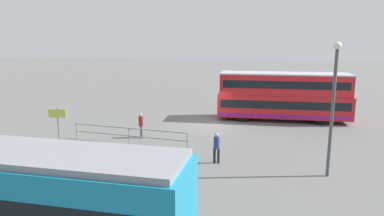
# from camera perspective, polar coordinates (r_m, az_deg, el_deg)

# --- Properties ---
(ground_plane) EXTENTS (160.00, 160.00, 0.00)m
(ground_plane) POSITION_cam_1_polar(r_m,az_deg,el_deg) (27.51, 3.22, -2.75)
(ground_plane) COLOR slate
(double_decker_bus) EXTENTS (10.59, 2.98, 3.90)m
(double_decker_bus) POSITION_cam_1_polar(r_m,az_deg,el_deg) (29.60, 14.55, 1.85)
(double_decker_bus) COLOR red
(double_decker_bus) RESTS_ON ground
(pedestrian_near_railing) EXTENTS (0.41, 0.41, 1.68)m
(pedestrian_near_railing) POSITION_cam_1_polar(r_m,az_deg,el_deg) (24.06, -8.26, -2.56)
(pedestrian_near_railing) COLOR #33384C
(pedestrian_near_railing) RESTS_ON ground
(pedestrian_crossing) EXTENTS (0.38, 0.38, 1.70)m
(pedestrian_crossing) POSITION_cam_1_polar(r_m,az_deg,el_deg) (19.14, 4.00, -6.14)
(pedestrian_crossing) COLOR black
(pedestrian_crossing) RESTS_ON ground
(pedestrian_railing) EXTENTS (7.88, 0.89, 1.08)m
(pedestrian_railing) POSITION_cam_1_polar(r_m,az_deg,el_deg) (22.83, -10.17, -3.99)
(pedestrian_railing) COLOR gray
(pedestrian_railing) RESTS_ON ground
(info_sign) EXTENTS (1.10, 0.25, 2.40)m
(info_sign) POSITION_cam_1_polar(r_m,az_deg,el_deg) (23.75, -20.92, -1.68)
(info_sign) COLOR slate
(info_sign) RESTS_ON ground
(street_lamp) EXTENTS (0.36, 0.36, 6.54)m
(street_lamp) POSITION_cam_1_polar(r_m,az_deg,el_deg) (17.93, 21.91, 1.29)
(street_lamp) COLOR #4C4C51
(street_lamp) RESTS_ON ground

